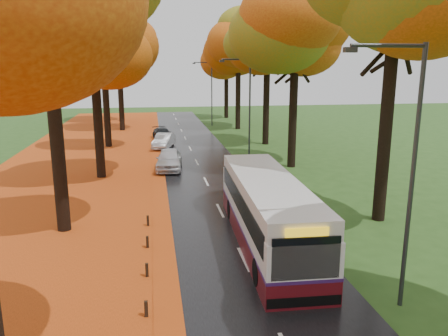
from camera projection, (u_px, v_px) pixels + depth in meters
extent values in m
cube|color=black|center=(204.00, 178.00, 29.47)|extent=(6.50, 90.00, 0.04)
cube|color=silver|center=(204.00, 178.00, 29.46)|extent=(0.12, 90.00, 0.01)
cube|color=#90310D|center=(65.00, 184.00, 28.05)|extent=(12.00, 90.00, 0.02)
cube|color=#D35015|center=(159.00, 180.00, 28.98)|extent=(0.90, 90.00, 0.01)
cylinder|color=black|center=(56.00, 132.00, 19.09)|extent=(0.60, 0.60, 9.15)
cylinder|color=black|center=(98.00, 119.00, 28.92)|extent=(0.60, 0.60, 8.00)
ellipsoid|color=orange|center=(93.00, 40.00, 27.80)|extent=(9.20, 9.20, 7.18)
cylinder|color=black|center=(106.00, 101.00, 40.30)|extent=(0.60, 0.60, 8.58)
ellipsoid|color=orange|center=(102.00, 41.00, 39.09)|extent=(8.00, 8.00, 6.24)
cylinder|color=black|center=(120.00, 91.00, 50.91)|extent=(0.60, 0.60, 9.15)
ellipsoid|color=orange|center=(118.00, 40.00, 49.62)|extent=(9.20, 9.20, 7.18)
cylinder|color=black|center=(121.00, 92.00, 60.56)|extent=(0.60, 0.60, 8.00)
ellipsoid|color=orange|center=(119.00, 55.00, 59.43)|extent=(8.00, 8.00, 6.24)
cylinder|color=black|center=(386.00, 127.00, 20.48)|extent=(0.60, 0.60, 9.22)
cylinder|color=black|center=(293.00, 112.00, 32.04)|extent=(0.60, 0.60, 8.19)
ellipsoid|color=#DB5C10|center=(296.00, 40.00, 30.88)|extent=(9.20, 9.20, 7.18)
cylinder|color=black|center=(266.00, 99.00, 41.69)|extent=(0.60, 0.60, 8.70)
ellipsoid|color=#DB5C10|center=(268.00, 40.00, 40.46)|extent=(8.20, 8.20, 6.40)
cylinder|color=black|center=(238.00, 90.00, 52.11)|extent=(0.60, 0.60, 9.22)
ellipsoid|color=#DB5C10|center=(238.00, 40.00, 50.81)|extent=(9.20, 9.20, 7.18)
cylinder|color=black|center=(226.00, 90.00, 63.86)|extent=(0.60, 0.60, 8.19)
ellipsoid|color=#DB5C10|center=(226.00, 54.00, 62.70)|extent=(8.20, 8.20, 6.40)
cube|color=black|center=(146.00, 309.00, 13.06)|extent=(0.11, 0.11, 0.52)
cube|color=black|center=(147.00, 270.00, 15.56)|extent=(0.11, 0.11, 0.52)
cube|color=black|center=(147.00, 242.00, 18.06)|extent=(0.11, 0.11, 0.52)
cube|color=black|center=(148.00, 221.00, 20.56)|extent=(0.11, 0.11, 0.52)
cylinder|color=#333538|center=(412.00, 183.00, 12.88)|extent=(0.14, 0.14, 8.00)
cylinder|color=#333538|center=(389.00, 46.00, 11.83)|extent=(2.20, 0.11, 0.11)
cube|color=#333538|center=(350.00, 50.00, 11.69)|extent=(0.35, 0.18, 0.14)
cylinder|color=#333538|center=(250.00, 111.00, 34.04)|extent=(0.14, 0.14, 8.00)
cylinder|color=#333538|center=(236.00, 59.00, 32.98)|extent=(2.20, 0.11, 0.11)
cube|color=#333538|center=(222.00, 61.00, 32.84)|extent=(0.35, 0.18, 0.14)
cylinder|color=#333538|center=(212.00, 94.00, 55.19)|extent=(0.14, 0.14, 8.00)
cylinder|color=#333538|center=(203.00, 62.00, 54.14)|extent=(2.20, 0.11, 0.11)
cube|color=#333538|center=(194.00, 63.00, 53.99)|extent=(0.35, 0.18, 0.14)
cube|color=#520C13|center=(267.00, 233.00, 18.47)|extent=(2.84, 10.71, 0.87)
cube|color=white|center=(267.00, 209.00, 18.23)|extent=(2.84, 10.71, 1.26)
cube|color=white|center=(268.00, 187.00, 18.01)|extent=(2.78, 10.50, 0.68)
cube|color=#381958|center=(267.00, 222.00, 18.36)|extent=(2.86, 10.73, 0.12)
cube|color=black|center=(268.00, 200.00, 18.14)|extent=(2.83, 9.86, 0.82)
cube|color=black|center=(306.00, 259.00, 13.08)|extent=(2.13, 0.14, 1.35)
cube|color=yellow|center=(307.00, 232.00, 12.89)|extent=(1.33, 0.11, 0.27)
cube|color=black|center=(304.00, 301.00, 13.41)|extent=(2.37, 0.21, 0.34)
cylinder|color=black|center=(259.00, 272.00, 14.83)|extent=(0.31, 0.98, 0.97)
cylinder|color=black|center=(320.00, 269.00, 15.09)|extent=(0.31, 0.98, 0.97)
cylinder|color=black|center=(231.00, 209.00, 21.41)|extent=(0.31, 0.98, 0.97)
cylinder|color=black|center=(274.00, 208.00, 21.67)|extent=(0.31, 0.98, 0.97)
imported|color=silver|center=(169.00, 159.00, 31.72)|extent=(2.18, 4.59, 1.51)
imported|color=#A3A6AB|center=(164.00, 141.00, 40.25)|extent=(2.39, 4.25, 1.33)
imported|color=black|center=(163.00, 134.00, 45.03)|extent=(2.28, 4.19, 1.15)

